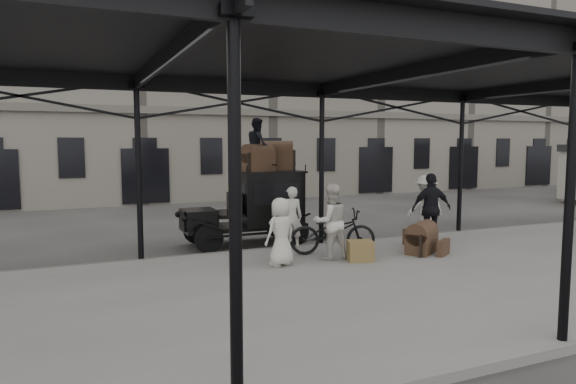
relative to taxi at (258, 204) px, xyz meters
The scene contains 18 objects.
ground 3.82m from the taxi, 66.63° to the right, with size 120.00×120.00×0.00m, color #383533.
platform 5.63m from the taxi, 74.90° to the right, with size 28.00×8.00×0.15m, color slate.
canopy 6.25m from the taxi, 74.11° to the right, with size 22.50×9.00×4.74m.
building_frontage 15.84m from the taxi, 84.41° to the left, with size 64.00×8.00×14.00m, color slate.
taxi is the anchor object (origin of this frame).
porter_left 1.60m from the taxi, 74.73° to the right, with size 0.61×0.40×1.68m, color beige.
porter_midleft 3.28m from the taxi, 77.01° to the right, with size 0.91×0.71×1.86m, color beige.
porter_centre 3.39m from the taxi, 100.92° to the right, with size 0.78×0.51×1.60m, color beige.
porter_official 5.00m from the taxi, 31.77° to the right, with size 1.18×0.49×2.01m, color black.
porter_right 5.17m from the taxi, 17.17° to the right, with size 1.21×0.69×1.87m, color beige.
bicycle 2.96m from the taxi, 68.96° to the right, with size 0.77×2.22×1.17m, color black.
porter_roof 1.75m from the taxi, 107.50° to the right, with size 0.75×0.59×1.55m, color black.
steamer_trunk_roof_near 1.33m from the taxi, 108.07° to the right, with size 0.89×0.54×0.65m, color #482C21, non-canonical shape.
steamer_trunk_roof_far 1.51m from the taxi, 16.81° to the left, with size 0.99×0.61×0.73m, color #482C21, non-canonical shape.
steamer_trunk_platform 4.85m from the taxi, 47.70° to the right, with size 0.94×0.57×0.69m, color #482C21, non-canonical shape.
wicker_hamper 3.98m from the taxi, 70.55° to the right, with size 0.60×0.45×0.50m, color olive.
suitcase_upright 4.54m from the taxi, 37.63° to the right, with size 0.15×0.60×0.45m, color #482C21.
suitcase_flat 5.42m from the taxi, 48.09° to the right, with size 0.60×0.15×0.40m, color #482C21.
Camera 1 is at (-6.60, -10.89, 3.07)m, focal length 32.00 mm.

